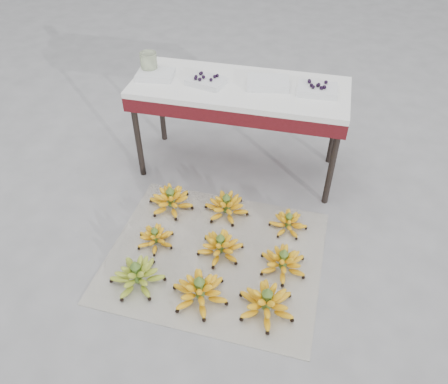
% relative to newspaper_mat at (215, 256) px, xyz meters
% --- Properties ---
extents(ground, '(60.00, 60.00, 0.00)m').
position_rel_newspaper_mat_xyz_m(ground, '(-0.05, -0.05, -0.00)').
color(ground, slate).
rests_on(ground, ground).
extents(newspaper_mat, '(1.28, 1.08, 0.01)m').
position_rel_newspaper_mat_xyz_m(newspaper_mat, '(0.00, 0.00, 0.00)').
color(newspaper_mat, white).
rests_on(newspaper_mat, ground).
extents(bunch_front_left, '(0.32, 0.32, 0.19)m').
position_rel_newspaper_mat_xyz_m(bunch_front_left, '(-0.37, -0.29, 0.07)').
color(bunch_front_left, olive).
rests_on(bunch_front_left, newspaper_mat).
extents(bunch_front_center, '(0.39, 0.39, 0.19)m').
position_rel_newspaper_mat_xyz_m(bunch_front_center, '(-0.00, -0.31, 0.07)').
color(bunch_front_center, yellow).
rests_on(bunch_front_center, newspaper_mat).
extents(bunch_front_right, '(0.39, 0.39, 0.19)m').
position_rel_newspaper_mat_xyz_m(bunch_front_right, '(0.36, -0.30, 0.07)').
color(bunch_front_right, yellow).
rests_on(bunch_front_right, newspaper_mat).
extents(bunch_mid_left, '(0.30, 0.30, 0.14)m').
position_rel_newspaper_mat_xyz_m(bunch_mid_left, '(-0.38, 0.01, 0.05)').
color(bunch_mid_left, yellow).
rests_on(bunch_mid_left, newspaper_mat).
extents(bunch_mid_center, '(0.29, 0.29, 0.17)m').
position_rel_newspaper_mat_xyz_m(bunch_mid_center, '(0.03, 0.03, 0.06)').
color(bunch_mid_center, yellow).
rests_on(bunch_mid_center, newspaper_mat).
extents(bunch_mid_right, '(0.33, 0.33, 0.17)m').
position_rel_newspaper_mat_xyz_m(bunch_mid_right, '(0.40, -0.01, 0.06)').
color(bunch_mid_right, yellow).
rests_on(bunch_mid_right, newspaper_mat).
extents(bunch_back_left, '(0.38, 0.38, 0.18)m').
position_rel_newspaper_mat_xyz_m(bunch_back_left, '(-0.39, 0.34, 0.06)').
color(bunch_back_left, yellow).
rests_on(bunch_back_left, newspaper_mat).
extents(bunch_back_center, '(0.31, 0.31, 0.17)m').
position_rel_newspaper_mat_xyz_m(bunch_back_center, '(-0.02, 0.37, 0.06)').
color(bunch_back_center, yellow).
rests_on(bunch_back_center, newspaper_mat).
extents(bunch_back_right, '(0.31, 0.31, 0.14)m').
position_rel_newspaper_mat_xyz_m(bunch_back_right, '(0.39, 0.33, 0.05)').
color(bunch_back_right, yellow).
rests_on(bunch_back_right, newspaper_mat).
extents(vendor_table, '(1.41, 0.56, 0.68)m').
position_rel_newspaper_mat_xyz_m(vendor_table, '(-0.05, 0.88, 0.60)').
color(vendor_table, black).
rests_on(vendor_table, ground).
extents(tray_far_left, '(0.26, 0.20, 0.04)m').
position_rel_newspaper_mat_xyz_m(tray_far_left, '(-0.61, 0.85, 0.69)').
color(tray_far_left, silver).
rests_on(tray_far_left, vendor_table).
extents(tray_left, '(0.26, 0.22, 0.06)m').
position_rel_newspaper_mat_xyz_m(tray_left, '(-0.26, 0.84, 0.69)').
color(tray_left, silver).
rests_on(tray_left, vendor_table).
extents(tray_right, '(0.29, 0.23, 0.04)m').
position_rel_newspaper_mat_xyz_m(tray_right, '(0.13, 0.90, 0.69)').
color(tray_right, silver).
rests_on(tray_right, vendor_table).
extents(tray_far_right, '(0.25, 0.18, 0.06)m').
position_rel_newspaper_mat_xyz_m(tray_far_right, '(0.44, 0.89, 0.69)').
color(tray_far_right, silver).
rests_on(tray_far_right, vendor_table).
extents(glass_jar, '(0.12, 0.12, 0.14)m').
position_rel_newspaper_mat_xyz_m(glass_jar, '(-0.67, 0.90, 0.74)').
color(glass_jar, beige).
rests_on(glass_jar, vendor_table).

